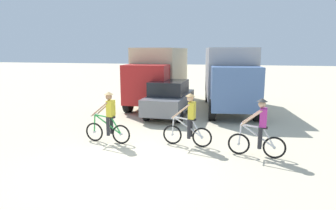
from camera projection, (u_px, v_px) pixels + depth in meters
ground_plane at (127, 164)px, 8.51m from camera, size 120.00×120.00×0.00m
box_truck_tan_camper at (159, 73)px, 17.69m from camera, size 2.59×6.82×3.35m
box_truck_grey_hauler at (229, 75)px, 16.08m from camera, size 3.31×7.02×3.35m
sedan_parked at (169, 98)px, 14.61m from camera, size 1.79×4.21×1.76m
cyclist_orange_shirt at (109, 119)px, 10.34m from camera, size 1.73×0.52×1.82m
cyclist_cowboy_hat at (189, 122)px, 9.99m from camera, size 1.73×0.52×1.82m
cyclist_near_camera at (259, 130)px, 8.96m from camera, size 1.73×0.52×1.82m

